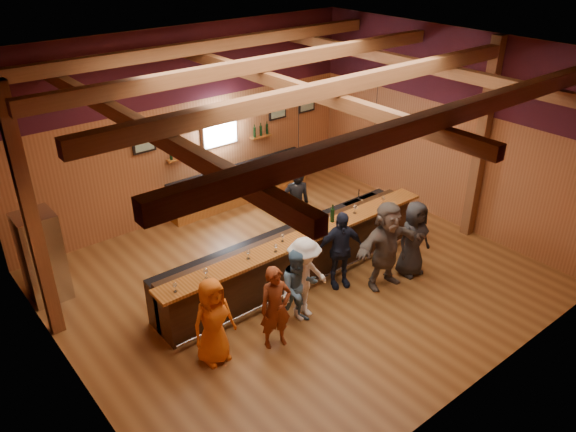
{
  "coord_description": "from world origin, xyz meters",
  "views": [
    {
      "loc": [
        -6.15,
        -7.28,
        6.51
      ],
      "look_at": [
        0.0,
        0.3,
        1.35
      ],
      "focal_mm": 35.0,
      "sensor_mm": 36.0,
      "label": 1
    }
  ],
  "objects_px": {
    "back_bar_cabinet": "(241,184)",
    "bottle_a": "(320,220)",
    "ice_bucket": "(315,223)",
    "customer_denim": "(298,288)",
    "customer_dark": "(413,239)",
    "stainless_fridge": "(42,257)",
    "bartender": "(296,204)",
    "customer_brown": "(386,245)",
    "bar_counter": "(293,255)",
    "customer_redvest": "(276,308)",
    "customer_navy": "(340,250)",
    "customer_orange": "(213,321)",
    "customer_white": "(304,279)"
  },
  "relations": [
    {
      "from": "bar_counter",
      "to": "customer_dark",
      "type": "height_order",
      "value": "customer_dark"
    },
    {
      "from": "customer_orange",
      "to": "customer_dark",
      "type": "bearing_deg",
      "value": -6.02
    },
    {
      "from": "bar_counter",
      "to": "bartender",
      "type": "height_order",
      "value": "bartender"
    },
    {
      "from": "customer_redvest",
      "to": "ice_bucket",
      "type": "bearing_deg",
      "value": 46.37
    },
    {
      "from": "stainless_fridge",
      "to": "ice_bucket",
      "type": "bearing_deg",
      "value": -31.15
    },
    {
      "from": "customer_orange",
      "to": "customer_brown",
      "type": "height_order",
      "value": "customer_brown"
    },
    {
      "from": "stainless_fridge",
      "to": "customer_redvest",
      "type": "distance_m",
      "value": 4.64
    },
    {
      "from": "back_bar_cabinet",
      "to": "bottle_a",
      "type": "bearing_deg",
      "value": -100.38
    },
    {
      "from": "customer_redvest",
      "to": "customer_dark",
      "type": "height_order",
      "value": "customer_dark"
    },
    {
      "from": "customer_redvest",
      "to": "customer_dark",
      "type": "bearing_deg",
      "value": 14.84
    },
    {
      "from": "customer_redvest",
      "to": "customer_dark",
      "type": "relative_size",
      "value": 0.95
    },
    {
      "from": "back_bar_cabinet",
      "to": "customer_redvest",
      "type": "bearing_deg",
      "value": -118.77
    },
    {
      "from": "customer_orange",
      "to": "customer_white",
      "type": "distance_m",
      "value": 1.88
    },
    {
      "from": "bar_counter",
      "to": "ice_bucket",
      "type": "bearing_deg",
      "value": -35.5
    },
    {
      "from": "bottle_a",
      "to": "customer_navy",
      "type": "bearing_deg",
      "value": -87.17
    },
    {
      "from": "back_bar_cabinet",
      "to": "customer_navy",
      "type": "relative_size",
      "value": 2.45
    },
    {
      "from": "customer_white",
      "to": "bartender",
      "type": "distance_m",
      "value": 2.87
    },
    {
      "from": "ice_bucket",
      "to": "bottle_a",
      "type": "xyz_separation_m",
      "value": [
        0.14,
        0.03,
        0.01
      ]
    },
    {
      "from": "customer_redvest",
      "to": "customer_brown",
      "type": "xyz_separation_m",
      "value": [
        2.78,
        0.06,
        0.14
      ]
    },
    {
      "from": "back_bar_cabinet",
      "to": "customer_denim",
      "type": "relative_size",
      "value": 2.64
    },
    {
      "from": "back_bar_cabinet",
      "to": "customer_denim",
      "type": "bearing_deg",
      "value": -113.35
    },
    {
      "from": "customer_brown",
      "to": "bottle_a",
      "type": "height_order",
      "value": "customer_brown"
    },
    {
      "from": "customer_dark",
      "to": "bar_counter",
      "type": "bearing_deg",
      "value": 147.55
    },
    {
      "from": "stainless_fridge",
      "to": "customer_navy",
      "type": "distance_m",
      "value": 5.66
    },
    {
      "from": "customer_denim",
      "to": "ice_bucket",
      "type": "bearing_deg",
      "value": 51.54
    },
    {
      "from": "customer_navy",
      "to": "ice_bucket",
      "type": "bearing_deg",
      "value": 129.58
    },
    {
      "from": "customer_orange",
      "to": "customer_white",
      "type": "xyz_separation_m",
      "value": [
        1.88,
        -0.07,
        0.05
      ]
    },
    {
      "from": "customer_navy",
      "to": "customer_brown",
      "type": "height_order",
      "value": "customer_brown"
    },
    {
      "from": "back_bar_cabinet",
      "to": "customer_brown",
      "type": "height_order",
      "value": "customer_brown"
    },
    {
      "from": "back_bar_cabinet",
      "to": "customer_brown",
      "type": "bearing_deg",
      "value": -89.48
    },
    {
      "from": "bartender",
      "to": "stainless_fridge",
      "type": "bearing_deg",
      "value": 8.31
    },
    {
      "from": "customer_orange",
      "to": "customer_navy",
      "type": "xyz_separation_m",
      "value": [
        3.09,
        0.27,
        0.04
      ]
    },
    {
      "from": "stainless_fridge",
      "to": "customer_redvest",
      "type": "relative_size",
      "value": 1.17
    },
    {
      "from": "customer_brown",
      "to": "bartender",
      "type": "xyz_separation_m",
      "value": [
        -0.2,
        2.52,
        -0.03
      ]
    },
    {
      "from": "customer_denim",
      "to": "customer_navy",
      "type": "height_order",
      "value": "customer_navy"
    },
    {
      "from": "customer_dark",
      "to": "ice_bucket",
      "type": "relative_size",
      "value": 6.11
    },
    {
      "from": "customer_navy",
      "to": "customer_brown",
      "type": "xyz_separation_m",
      "value": [
        0.71,
        -0.56,
        0.1
      ]
    },
    {
      "from": "bar_counter",
      "to": "bottle_a",
      "type": "relative_size",
      "value": 17.48
    },
    {
      "from": "back_bar_cabinet",
      "to": "stainless_fridge",
      "type": "relative_size",
      "value": 2.22
    },
    {
      "from": "customer_orange",
      "to": "customer_denim",
      "type": "distance_m",
      "value": 1.7
    },
    {
      "from": "stainless_fridge",
      "to": "bartender",
      "type": "relative_size",
      "value": 1.02
    },
    {
      "from": "customer_orange",
      "to": "bartender",
      "type": "height_order",
      "value": "bartender"
    },
    {
      "from": "bar_counter",
      "to": "customer_redvest",
      "type": "relative_size",
      "value": 4.09
    },
    {
      "from": "bar_counter",
      "to": "customer_denim",
      "type": "relative_size",
      "value": 4.16
    },
    {
      "from": "customer_denim",
      "to": "bartender",
      "type": "xyz_separation_m",
      "value": [
        1.91,
        2.36,
        0.12
      ]
    },
    {
      "from": "customer_denim",
      "to": "customer_dark",
      "type": "distance_m",
      "value": 2.86
    },
    {
      "from": "customer_dark",
      "to": "stainless_fridge",
      "type": "bearing_deg",
      "value": 150.87
    },
    {
      "from": "customer_denim",
      "to": "customer_dark",
      "type": "relative_size",
      "value": 0.93
    },
    {
      "from": "bartender",
      "to": "bottle_a",
      "type": "bearing_deg",
      "value": 91.02
    },
    {
      "from": "bartender",
      "to": "customer_dark",
      "type": "bearing_deg",
      "value": 132.5
    }
  ]
}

